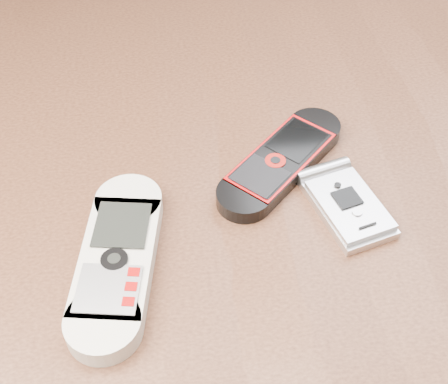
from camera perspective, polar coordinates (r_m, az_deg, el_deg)
The scene contains 4 objects.
table at distance 0.64m, azimuth -0.45°, elevation -7.10°, with size 1.20×0.80×0.75m.
nokia_white at distance 0.51m, azimuth -9.74°, elevation -6.11°, with size 0.06×0.18×0.02m, color beige.
nokia_black_red at distance 0.58m, azimuth 5.24°, elevation 2.84°, with size 0.05×0.16×0.02m, color black.
motorola_razr at distance 0.55m, azimuth 11.23°, elevation -1.19°, with size 0.05×0.10×0.02m, color silver.
Camera 1 is at (-0.04, -0.37, 1.16)m, focal length 50.00 mm.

